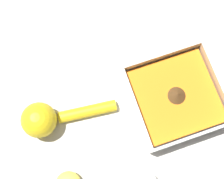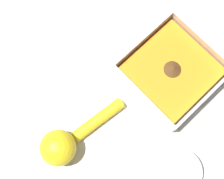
# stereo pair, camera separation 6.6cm
# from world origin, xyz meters

# --- Properties ---
(ground_plane) EXTENTS (4.00, 4.00, 0.00)m
(ground_plane) POSITION_xyz_m (0.00, 0.00, 0.00)
(ground_plane) COLOR beige
(square_dish) EXTENTS (0.19, 0.19, 0.05)m
(square_dish) POSITION_xyz_m (-0.03, 0.04, 0.02)
(square_dish) COLOR silver
(square_dish) RESTS_ON ground_plane
(lemon_squeezer) EXTENTS (0.07, 0.20, 0.07)m
(lemon_squeezer) POSITION_xyz_m (-0.07, -0.23, 0.03)
(lemon_squeezer) COLOR yellow
(lemon_squeezer) RESTS_ON ground_plane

